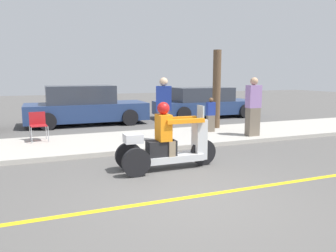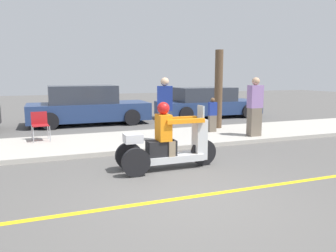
{
  "view_description": "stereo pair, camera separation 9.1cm",
  "coord_description": "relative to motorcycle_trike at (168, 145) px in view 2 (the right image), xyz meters",
  "views": [
    {
      "loc": [
        -2.21,
        -4.65,
        2.0
      ],
      "look_at": [
        0.28,
        1.67,
        0.93
      ],
      "focal_mm": 35.0,
      "sensor_mm": 36.0,
      "label": 1
    },
    {
      "loc": [
        -2.12,
        -4.68,
        2.0
      ],
      "look_at": [
        0.28,
        1.67,
        0.93
      ],
      "focal_mm": 35.0,
      "sensor_mm": 36.0,
      "label": 2
    }
  ],
  "objects": [
    {
      "name": "ground_plane",
      "position": [
        -0.28,
        -1.67,
        -0.52
      ],
      "size": [
        60.0,
        60.0,
        0.0
      ],
      "primitive_type": "plane",
      "color": "#565451"
    },
    {
      "name": "lane_stripe",
      "position": [
        0.0,
        -1.67,
        -0.52
      ],
      "size": [
        24.0,
        0.12,
        0.01
      ],
      "color": "gold",
      "rests_on": "ground"
    },
    {
      "name": "sidewalk_strip",
      "position": [
        -0.28,
        2.93,
        -0.46
      ],
      "size": [
        28.0,
        2.8,
        0.12
      ],
      "color": "#B2ADA3",
      "rests_on": "ground"
    },
    {
      "name": "motorcycle_trike",
      "position": [
        0.0,
        0.0,
        0.0
      ],
      "size": [
        2.21,
        0.68,
        1.44
      ],
      "color": "black",
      "rests_on": "ground"
    },
    {
      "name": "spectator_by_tree",
      "position": [
        0.76,
        2.25,
        0.47
      ],
      "size": [
        0.49,
        0.38,
        1.8
      ],
      "color": "#38476B",
      "rests_on": "sidewalk_strip"
    },
    {
      "name": "spectator_with_child",
      "position": [
        3.62,
        2.04,
        0.47
      ],
      "size": [
        0.43,
        0.27,
        1.8
      ],
      "color": "#726656",
      "rests_on": "sidewalk_strip"
    },
    {
      "name": "spectator_end_of_line",
      "position": [
        2.77,
        3.17,
        0.15
      ],
      "size": [
        0.28,
        0.18,
        1.13
      ],
      "color": "#726656",
      "rests_on": "sidewalk_strip"
    },
    {
      "name": "folding_chair_set_back",
      "position": [
        -2.56,
        3.65,
        0.1
      ],
      "size": [
        0.51,
        0.51,
        0.82
      ],
      "color": "#A5A8AD",
      "rests_on": "sidewalk_strip"
    },
    {
      "name": "parked_car_lot_center",
      "position": [
        -0.79,
        7.17,
        0.22
      ],
      "size": [
        4.75,
        2.11,
        1.57
      ],
      "color": "navy",
      "rests_on": "ground"
    },
    {
      "name": "parked_car_lot_right",
      "position": [
        4.78,
        7.38,
        0.15
      ],
      "size": [
        4.85,
        2.02,
        1.41
      ],
      "color": "navy",
      "rests_on": "ground"
    },
    {
      "name": "tree_trunk",
      "position": [
        3.36,
        3.84,
        0.97
      ],
      "size": [
        0.28,
        0.28,
        2.73
      ],
      "color": "brown",
      "rests_on": "sidewalk_strip"
    }
  ]
}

